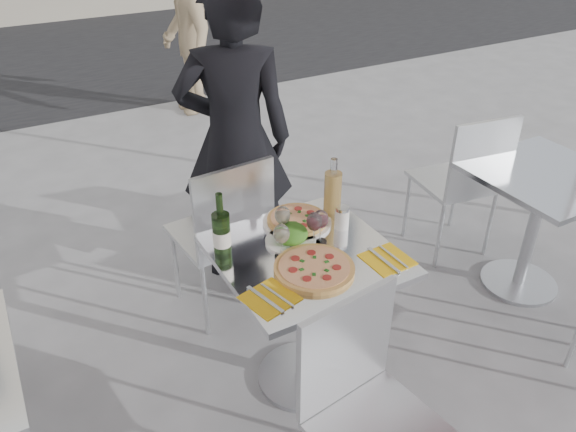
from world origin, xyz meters
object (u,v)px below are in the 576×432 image
pizza_far (297,221)px  wineglass_white_a (282,235)px  pizza_near (314,268)px  napkin_left (270,298)px  napkin_right (387,259)px  wine_bottle (222,233)px  salad_plate (291,235)px  wineglass_red_b (321,220)px  carafe (333,193)px  wineglass_white_b (283,216)px  sugar_shaker (342,218)px  chair_near (365,400)px  woman_diner (235,140)px  pedestrian_b (183,29)px  chair_far (225,227)px  side_chair_rfar (465,175)px  side_table_right (539,207)px  wineglass_red_a (314,223)px  main_table (305,292)px

pizza_far → wineglass_white_a: 0.28m
pizza_near → napkin_left: (-0.24, -0.07, -0.01)m
napkin_left → napkin_right: 0.54m
wine_bottle → napkin_right: (0.58, -0.36, -0.11)m
salad_plate → wineglass_red_b: size_ratio=1.40×
carafe → napkin_right: (0.01, -0.41, -0.11)m
pizza_near → wineglass_white_b: (0.00, 0.27, 0.10)m
wineglass_red_b → napkin_right: (0.17, -0.25, -0.11)m
napkin_left → salad_plate: bearing=34.7°
salad_plate → napkin_left: salad_plate is taller
wineglass_red_b → sugar_shaker: bearing=18.5°
chair_near → napkin_right: (0.39, 0.41, 0.21)m
woman_diner → wineglass_white_b: 0.83m
pedestrian_b → pizza_far: bearing=-9.7°
chair_far → wine_bottle: 0.59m
side_chair_rfar → wine_bottle: bearing=17.7°
side_table_right → wineglass_white_a: size_ratio=4.76×
side_chair_rfar → carafe: 1.18m
salad_plate → carafe: carafe is taller
sugar_shaker → wineglass_white_a: wineglass_white_a is taller
salad_plate → chair_near: bearing=-98.3°
napkin_right → wineglass_white_a: bearing=146.3°
side_table_right → woman_diner: size_ratio=0.43×
sugar_shaker → napkin_left: size_ratio=0.49×
chair_near → wineglass_red_a: 0.75m
side_chair_rfar → napkin_left: (-1.64, -0.63, 0.18)m
woman_diner → sugar_shaker: woman_diner is taller
woman_diner → napkin_right: (0.15, -1.17, -0.11)m
salad_plate → carafe: bearing=20.0°
pizza_near → wineglass_white_a: wineglass_white_a is taller
chair_near → wineglass_red_a: chair_near is taller
wine_bottle → wineglass_white_a: wine_bottle is taller
chair_near → wineglass_white_a: (0.02, 0.64, 0.31)m
wine_bottle → sugar_shaker: 0.56m
wineglass_white_a → napkin_right: size_ratio=0.79×
chair_far → sugar_shaker: size_ratio=8.93×
pizza_far → wineglass_red_a: (-0.02, -0.18, 0.09)m
wineglass_red_a → napkin_left: wineglass_red_a is taller
napkin_left → main_table: bearing=21.3°
side_table_right → sugar_shaker: 1.29m
main_table → side_table_right: (1.50, 0.00, 0.00)m
woman_diner → wineglass_white_a: 0.97m
chair_near → wineglass_white_a: 0.71m
pedestrian_b → carafe: pedestrian_b is taller
sugar_shaker → wineglass_red_a: 0.19m
chair_near → wineglass_red_a: size_ratio=5.85×
main_table → chair_far: chair_far is taller
wineglass_red_a → napkin_right: 0.34m
wine_bottle → side_chair_rfar: bearing=9.7°
chair_far → napkin_right: size_ratio=4.77×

